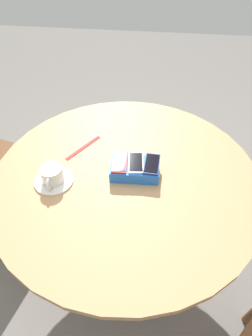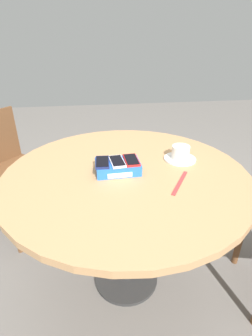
{
  "view_description": "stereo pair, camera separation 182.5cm",
  "coord_description": "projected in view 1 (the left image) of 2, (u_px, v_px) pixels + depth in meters",
  "views": [
    {
      "loc": [
        -0.1,
        0.77,
        1.51
      ],
      "look_at": [
        0.0,
        0.0,
        0.73
      ],
      "focal_mm": 28.0,
      "sensor_mm": 36.0,
      "label": 1
    },
    {
      "loc": [
        -0.14,
        -1.04,
        1.29
      ],
      "look_at": [
        0.0,
        0.0,
        0.73
      ],
      "focal_mm": 28.0,
      "sensor_mm": 36.0,
      "label": 2
    }
  ],
  "objects": [
    {
      "name": "phone_white",
      "position": [
        136.0,
        163.0,
        1.07
      ],
      "size": [
        0.07,
        0.13,
        0.01
      ],
      "color": "silver",
      "rests_on": "phone_box"
    },
    {
      "name": "ground_plane",
      "position": [
        126.0,
        251.0,
        1.62
      ],
      "size": [
        8.0,
        8.0,
        0.0
      ],
      "primitive_type": "plane",
      "color": "slate"
    },
    {
      "name": "saucer",
      "position": [
        54.0,
        180.0,
        1.07
      ],
      "size": [
        0.16,
        0.16,
        0.01
      ],
      "primitive_type": "cylinder",
      "color": "silver",
      "rests_on": "round_table"
    },
    {
      "name": "phone_navy",
      "position": [
        152.0,
        165.0,
        1.06
      ],
      "size": [
        0.07,
        0.12,
        0.01
      ],
      "color": "navy",
      "rests_on": "phone_box"
    },
    {
      "name": "lanyard_strap",
      "position": [
        84.0,
        148.0,
        1.22
      ],
      "size": [
        0.13,
        0.19,
        0.0
      ],
      "primitive_type": "cube",
      "rotation": [
        0.0,
        0.0,
        1.01
      ],
      "color": "red",
      "rests_on": "round_table"
    },
    {
      "name": "round_table",
      "position": [
        126.0,
        184.0,
        1.17
      ],
      "size": [
        1.12,
        1.12,
        0.71
      ],
      "color": "#2D2D2D",
      "rests_on": "ground_plane"
    },
    {
      "name": "phone_box",
      "position": [
        135.0,
        169.0,
        1.09
      ],
      "size": [
        0.2,
        0.14,
        0.05
      ],
      "color": "blue",
      "rests_on": "round_table"
    },
    {
      "name": "coffee_cup",
      "position": [
        52.0,
        175.0,
        1.04
      ],
      "size": [
        0.09,
        0.12,
        0.07
      ],
      "color": "silver",
      "rests_on": "saucer"
    },
    {
      "name": "phone_red",
      "position": [
        120.0,
        162.0,
        1.07
      ],
      "size": [
        0.07,
        0.12,
        0.01
      ],
      "color": "red",
      "rests_on": "phone_box"
    }
  ]
}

